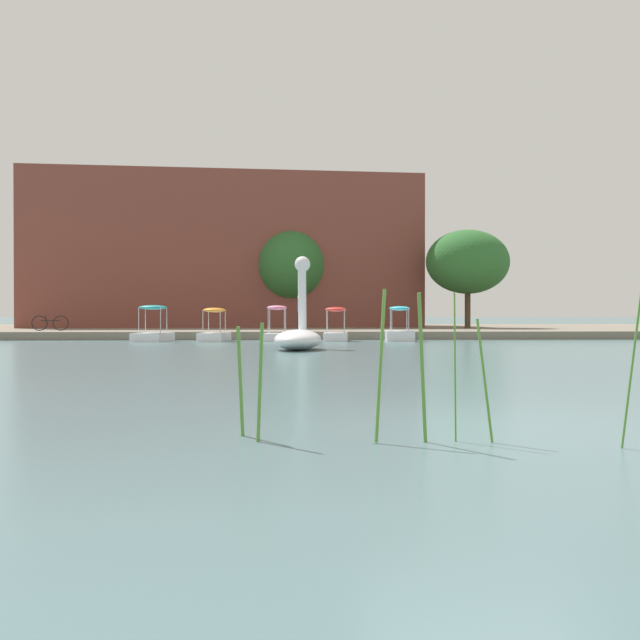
# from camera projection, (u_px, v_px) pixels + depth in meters

# --- Properties ---
(ground_plane) EXTENTS (481.95, 481.95, 0.00)m
(ground_plane) POSITION_uv_depth(u_px,v_px,m) (485.00, 428.00, 7.73)
(ground_plane) COLOR slate
(shore_bank_far) EXTENTS (151.26, 23.88, 0.38)m
(shore_bank_far) POSITION_uv_depth(u_px,v_px,m) (322.00, 330.00, 45.46)
(shore_bank_far) COLOR slate
(shore_bank_far) RESTS_ON ground_plane
(swan_boat) EXTENTS (1.99, 3.19, 3.18)m
(swan_boat) POSITION_uv_depth(u_px,v_px,m) (298.00, 333.00, 24.37)
(swan_boat) COLOR white
(swan_boat) RESTS_ON ground_plane
(pedal_boat_cyan) EXTENTS (1.36, 2.17, 1.53)m
(pedal_boat_cyan) POSITION_uv_depth(u_px,v_px,m) (399.00, 331.00, 32.32)
(pedal_boat_cyan) COLOR white
(pedal_boat_cyan) RESTS_ON ground_plane
(pedal_boat_red) EXTENTS (1.21, 2.09, 1.49)m
(pedal_boat_red) POSITION_uv_depth(u_px,v_px,m) (336.00, 332.00, 32.21)
(pedal_boat_red) COLOR white
(pedal_boat_red) RESTS_ON ground_plane
(pedal_boat_pink) EXTENTS (1.21, 1.83, 1.57)m
(pedal_boat_pink) POSITION_uv_depth(u_px,v_px,m) (277.00, 332.00, 32.18)
(pedal_boat_pink) COLOR white
(pedal_boat_pink) RESTS_ON ground_plane
(pedal_boat_orange) EXTENTS (1.32, 2.21, 1.46)m
(pedal_boat_orange) POSITION_uv_depth(u_px,v_px,m) (214.00, 331.00, 31.91)
(pedal_boat_orange) COLOR white
(pedal_boat_orange) RESTS_ON ground_plane
(pedal_boat_teal) EXTENTS (1.61, 2.32, 1.58)m
(pedal_boat_teal) POSITION_uv_depth(u_px,v_px,m) (153.00, 331.00, 31.92)
(pedal_boat_teal) COLOR white
(pedal_boat_teal) RESTS_ON ground_plane
(tree_broadleaf_left) EXTENTS (6.74, 6.63, 5.68)m
(tree_broadleaf_left) POSITION_uv_depth(u_px,v_px,m) (468.00, 262.00, 42.36)
(tree_broadleaf_left) COLOR #4C3823
(tree_broadleaf_left) RESTS_ON shore_bank_far
(tree_sapling_by_fence) EXTENTS (5.75, 5.90, 5.86)m
(tree_sapling_by_fence) POSITION_uv_depth(u_px,v_px,m) (291.00, 266.00, 43.83)
(tree_sapling_by_fence) COLOR #423323
(tree_sapling_by_fence) RESTS_ON shore_bank_far
(person_on_path) EXTENTS (0.27, 0.24, 1.73)m
(person_on_path) POSITION_uv_depth(u_px,v_px,m) (300.00, 311.00, 34.98)
(person_on_path) COLOR black
(person_on_path) RESTS_ON shore_bank_far
(bicycle_parked) EXTENTS (1.65, 0.52, 0.75)m
(bicycle_parked) POSITION_uv_depth(u_px,v_px,m) (50.00, 323.00, 35.60)
(bicycle_parked) COLOR black
(bicycle_parked) RESTS_ON shore_bank_far
(apartment_block) EXTENTS (24.39, 11.85, 9.26)m
(apartment_block) POSITION_uv_depth(u_px,v_px,m) (227.00, 255.00, 47.42)
(apartment_block) COLOR brown
(apartment_block) RESTS_ON shore_bank_far
(reed_clump_foreground) EXTENTS (3.60, 1.00, 1.45)m
(reed_clump_foreground) POSITION_uv_depth(u_px,v_px,m) (377.00, 373.00, 6.90)
(reed_clump_foreground) COLOR #568E38
(reed_clump_foreground) RESTS_ON ground_plane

